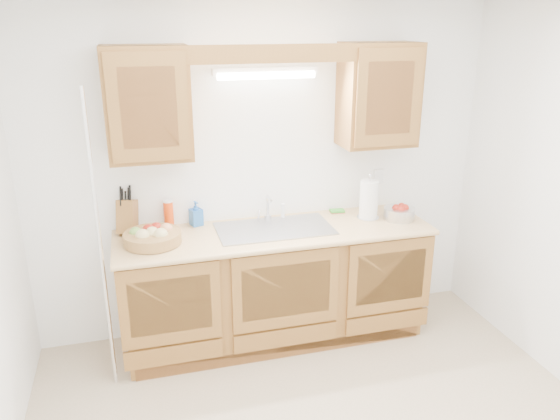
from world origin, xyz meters
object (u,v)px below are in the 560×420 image
object	(u,v)px
paper_towel	(369,200)
apple_bowl	(399,213)
knife_block	(127,216)
fruit_basket	(152,236)

from	to	relation	value
paper_towel	apple_bowl	distance (m)	0.26
knife_block	apple_bowl	size ratio (longest dim) A/B	1.29
fruit_basket	knife_block	world-z (taller)	knife_block
fruit_basket	paper_towel	world-z (taller)	paper_towel
knife_block	paper_towel	bearing A→B (deg)	11.29
fruit_basket	apple_bowl	size ratio (longest dim) A/B	1.87
paper_towel	apple_bowl	world-z (taller)	paper_towel
fruit_basket	paper_towel	distance (m)	1.63
knife_block	paper_towel	size ratio (longest dim) A/B	0.98
knife_block	paper_towel	xyz separation A→B (m)	(1.79, -0.19, 0.02)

